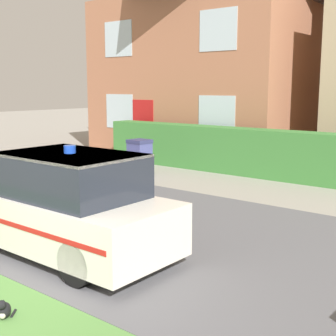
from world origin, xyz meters
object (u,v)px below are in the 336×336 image
Objects in this scene: wheelie_bin at (140,157)px; house_left at (214,45)px; cat at (4,310)px; police_car at (63,206)px.

house_left is at bearing 107.00° from wheelie_bin.
house_left is (-6.12, 13.36, 4.08)m from cat.
police_car is at bearing -66.85° from house_left.
wheelie_bin is at bearing 170.85° from cat.
police_car is 3.73× the size of wheelie_bin.
cat is 0.04× the size of house_left.
wheelie_bin reaches higher than cat.
house_left is at bearing -67.15° from police_car.
police_car reaches higher than wheelie_bin.
cat is (1.16, -1.78, -0.65)m from police_car.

